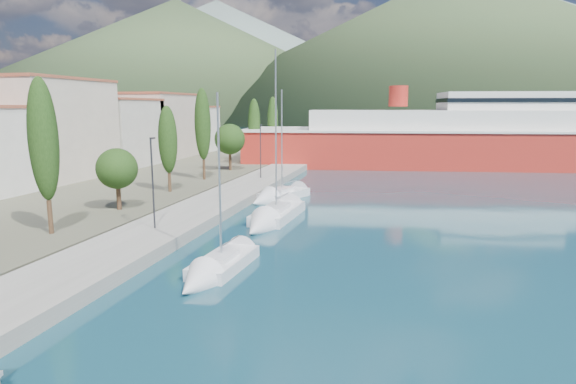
# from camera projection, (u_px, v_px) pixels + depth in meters

# --- Properties ---
(ground) EXTENTS (1400.00, 1400.00, 0.00)m
(ground) POSITION_uv_depth(u_px,v_px,m) (381.00, 139.00, 132.38)
(ground) COLOR #164151
(quay) EXTENTS (5.00, 88.00, 0.80)m
(quay) POSITION_uv_depth(u_px,v_px,m) (225.00, 199.00, 44.65)
(quay) COLOR gray
(quay) RESTS_ON ground
(hills_far) EXTENTS (1480.00, 900.00, 180.00)m
(hills_far) POSITION_uv_depth(u_px,v_px,m) (528.00, 47.00, 562.30)
(hills_far) COLOR slate
(hills_far) RESTS_ON ground
(hills_near) EXTENTS (1010.00, 520.00, 115.00)m
(hills_near) POSITION_uv_depth(u_px,v_px,m) (544.00, 49.00, 341.65)
(hills_near) COLOR #3A4E2D
(hills_near) RESTS_ON ground
(town_buildings) EXTENTS (9.20, 69.20, 11.30)m
(town_buildings) POSITION_uv_depth(u_px,v_px,m) (83.00, 133.00, 59.64)
(town_buildings) COLOR beige
(town_buildings) RESTS_ON land_strip
(tree_row) EXTENTS (3.92, 64.68, 10.63)m
(tree_row) POSITION_uv_depth(u_px,v_px,m) (193.00, 136.00, 51.25)
(tree_row) COLOR #47301E
(tree_row) RESTS_ON land_strip
(lamp_posts) EXTENTS (0.15, 45.26, 6.06)m
(lamp_posts) POSITION_uv_depth(u_px,v_px,m) (161.00, 177.00, 32.79)
(lamp_posts) COLOR #2D2D33
(lamp_posts) RESTS_ON quay
(sailboat_near) EXTENTS (2.61, 7.37, 10.42)m
(sailboat_near) POSITION_uv_depth(u_px,v_px,m) (210.00, 273.00, 25.02)
(sailboat_near) COLOR silver
(sailboat_near) RESTS_ON ground
(sailboat_mid) EXTENTS (3.11, 9.93, 14.11)m
(sailboat_mid) POSITION_uv_depth(u_px,v_px,m) (268.00, 220.00, 36.43)
(sailboat_mid) COLOR silver
(sailboat_mid) RESTS_ON ground
(sailboat_far) EXTENTS (5.03, 8.12, 11.39)m
(sailboat_far) POSITION_uv_depth(u_px,v_px,m) (273.00, 198.00, 45.52)
(sailboat_far) COLOR silver
(sailboat_far) RESTS_ON ground
(ferry) EXTENTS (64.47, 22.51, 12.55)m
(ferry) POSITION_uv_depth(u_px,v_px,m) (458.00, 141.00, 71.78)
(ferry) COLOR #B2261C
(ferry) RESTS_ON ground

